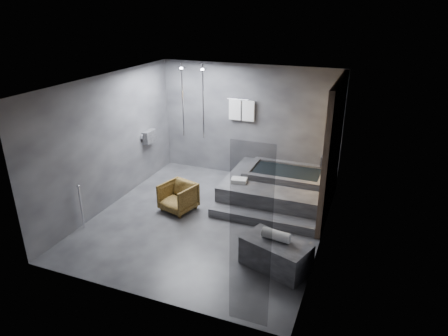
% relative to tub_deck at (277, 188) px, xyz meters
% --- Properties ---
extents(room, '(5.00, 5.04, 2.82)m').
position_rel_tub_deck_xyz_m(room, '(-0.65, -1.21, 1.48)').
color(room, '#2A2A2D').
rests_on(room, ground).
extents(tub_deck, '(2.20, 2.00, 0.50)m').
position_rel_tub_deck_xyz_m(tub_deck, '(0.00, 0.00, 0.00)').
color(tub_deck, '#2F2F31').
rests_on(tub_deck, ground).
extents(tub_step, '(2.20, 0.36, 0.18)m').
position_rel_tub_deck_xyz_m(tub_step, '(0.00, -1.18, -0.16)').
color(tub_step, '#2F2F31').
rests_on(tub_step, ground).
extents(concrete_bench, '(1.24, 0.93, 0.50)m').
position_rel_tub_deck_xyz_m(concrete_bench, '(0.62, -2.50, -0.00)').
color(concrete_bench, '#353538').
rests_on(concrete_bench, ground).
extents(driftwood_chair, '(0.81, 0.82, 0.61)m').
position_rel_tub_deck_xyz_m(driftwood_chair, '(-1.81, -1.30, 0.05)').
color(driftwood_chair, '#3F2B0F').
rests_on(driftwood_chair, ground).
extents(rolled_towel, '(0.49, 0.24, 0.17)m').
position_rel_tub_deck_xyz_m(rolled_towel, '(0.60, -2.45, 0.33)').
color(rolled_towel, white).
rests_on(rolled_towel, concrete_bench).
extents(deck_towel, '(0.36, 0.29, 0.09)m').
position_rel_tub_deck_xyz_m(deck_towel, '(-0.72, -0.53, 0.29)').
color(deck_towel, white).
rests_on(deck_towel, tub_deck).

